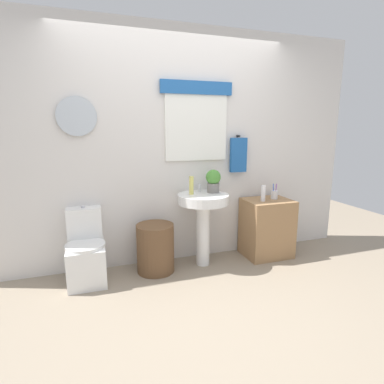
# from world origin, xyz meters

# --- Properties ---
(ground_plane) EXTENTS (8.00, 8.00, 0.00)m
(ground_plane) POSITION_xyz_m (0.00, 0.00, 0.00)
(ground_plane) COLOR gray
(back_wall) EXTENTS (4.40, 0.18, 2.60)m
(back_wall) POSITION_xyz_m (0.00, 1.15, 1.31)
(back_wall) COLOR silver
(back_wall) RESTS_ON ground_plane
(toilet) EXTENTS (0.38, 0.51, 0.74)m
(toilet) POSITION_xyz_m (-1.02, 0.88, 0.28)
(toilet) COLOR white
(toilet) RESTS_ON ground_plane
(laundry_hamper) EXTENTS (0.40, 0.40, 0.52)m
(laundry_hamper) POSITION_xyz_m (-0.32, 0.85, 0.26)
(laundry_hamper) COLOR brown
(laundry_hamper) RESTS_ON ground_plane
(pedestal_sink) EXTENTS (0.56, 0.56, 0.81)m
(pedestal_sink) POSITION_xyz_m (0.23, 0.85, 0.63)
(pedestal_sink) COLOR white
(pedestal_sink) RESTS_ON ground_plane
(faucet) EXTENTS (0.03, 0.03, 0.10)m
(faucet) POSITION_xyz_m (0.23, 0.97, 0.86)
(faucet) COLOR silver
(faucet) RESTS_ON pedestal_sink
(wooden_cabinet) EXTENTS (0.54, 0.44, 0.69)m
(wooden_cabinet) POSITION_xyz_m (1.04, 0.85, 0.35)
(wooden_cabinet) COLOR #9E754C
(wooden_cabinet) RESTS_ON ground_plane
(soap_bottle) EXTENTS (0.05, 0.05, 0.20)m
(soap_bottle) POSITION_xyz_m (0.11, 0.90, 0.91)
(soap_bottle) COLOR #DBD166
(soap_bottle) RESTS_ON pedestal_sink
(potted_plant) EXTENTS (0.17, 0.17, 0.26)m
(potted_plant) POSITION_xyz_m (0.37, 0.91, 0.95)
(potted_plant) COLOR slate
(potted_plant) RESTS_ON pedestal_sink
(lotion_bottle) EXTENTS (0.05, 0.05, 0.19)m
(lotion_bottle) POSITION_xyz_m (0.95, 0.81, 0.78)
(lotion_bottle) COLOR white
(lotion_bottle) RESTS_ON wooden_cabinet
(toothbrush_cup) EXTENTS (0.08, 0.08, 0.19)m
(toothbrush_cup) POSITION_xyz_m (1.14, 0.87, 0.74)
(toothbrush_cup) COLOR silver
(toothbrush_cup) RESTS_ON wooden_cabinet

